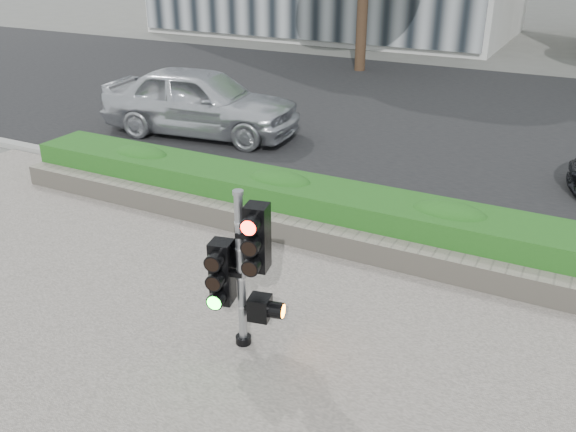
# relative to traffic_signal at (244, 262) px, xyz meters

# --- Properties ---
(ground) EXTENTS (120.00, 120.00, 0.00)m
(ground) POSITION_rel_traffic_signal_xyz_m (-0.04, 0.57, -1.06)
(ground) COLOR #51514C
(ground) RESTS_ON ground
(road) EXTENTS (60.00, 13.00, 0.02)m
(road) POSITION_rel_traffic_signal_xyz_m (-0.04, 10.57, -1.05)
(road) COLOR black
(road) RESTS_ON ground
(curb) EXTENTS (60.00, 0.25, 0.12)m
(curb) POSITION_rel_traffic_signal_xyz_m (-0.04, 3.72, -1.00)
(curb) COLOR gray
(curb) RESTS_ON ground
(stone_wall) EXTENTS (12.00, 0.32, 0.34)m
(stone_wall) POSITION_rel_traffic_signal_xyz_m (-0.04, 2.47, -0.86)
(stone_wall) COLOR gray
(stone_wall) RESTS_ON sidewalk
(hedge) EXTENTS (12.00, 1.00, 0.68)m
(hedge) POSITION_rel_traffic_signal_xyz_m (-0.04, 3.12, -0.69)
(hedge) COLOR #388E2B
(hedge) RESTS_ON sidewalk
(traffic_signal) EXTENTS (0.67, 0.55, 1.86)m
(traffic_signal) POSITION_rel_traffic_signal_xyz_m (0.00, 0.00, 0.00)
(traffic_signal) COLOR black
(traffic_signal) RESTS_ON sidewalk
(car_silver) EXTENTS (4.75, 2.39, 1.55)m
(car_silver) POSITION_rel_traffic_signal_xyz_m (-5.06, 6.41, -0.26)
(car_silver) COLOR silver
(car_silver) RESTS_ON road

